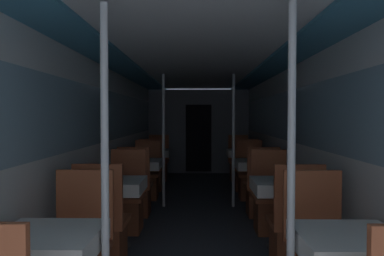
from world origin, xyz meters
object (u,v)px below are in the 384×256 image
Objects in this scene: chair_left_far_2 at (147,181)px; dining_table_left_2 at (142,166)px; support_pole_right_0 at (291,181)px; chair_right_near_1 at (294,237)px; dining_table_left_0 at (48,249)px; dining_table_right_3 at (242,155)px; dining_table_right_1 at (281,190)px; dining_table_left_3 at (155,154)px; chair_right_far_2 at (250,182)px; chair_left_far_3 at (158,167)px; support_pole_left_2 at (164,140)px; support_pole_right_2 at (233,140)px; chair_right_far_1 at (271,208)px; dining_table_left_1 at (116,189)px; chair_right_far_3 at (239,167)px; dining_table_right_0 at (350,251)px; chair_right_near_3 at (245,175)px; chair_right_near_2 at (261,196)px; chair_left_far_1 at (126,207)px; chair_left_near_3 at (152,175)px; dining_table_right_2 at (255,167)px; support_pole_left_0 at (105,181)px; chair_left_near_2 at (136,195)px; chair_left_near_1 at (103,236)px.

dining_table_left_2 is at bearing 90.00° from chair_left_far_2.
chair_right_near_1 is at bearing 74.78° from support_pole_right_0.
dining_table_right_3 is at bearing 71.96° from dining_table_left_0.
dining_table_right_1 is at bearing -90.00° from dining_table_right_3.
chair_right_far_2 is at bearing -35.43° from dining_table_left_3.
chair_left_far_3 is 1.36× the size of dining_table_right_3.
support_pole_left_2 is at bearing 0.00° from dining_table_left_2.
support_pole_right_2 reaches higher than dining_table_left_2.
chair_right_far_1 is 3.12m from dining_table_right_3.
dining_table_left_1 is 4.59m from chair_right_far_3.
chair_right_near_3 is at bearing 90.00° from dining_table_right_0.
support_pole_left_2 is (0.35, -0.56, 0.75)m from chair_left_far_2.
chair_right_far_3 is (0.00, 2.94, 0.00)m from chair_right_near_2.
chair_right_far_3 is at bearing -116.04° from chair_left_far_1.
dining_table_right_3 is (1.79, 0.56, 0.34)m from chair_left_near_3.
dining_table_right_2 is at bearing -45.66° from dining_table_left_3.
dining_table_left_3 is 1.00× the size of dining_table_right_0.
dining_table_left_1 is at bearing 180.00° from dining_table_right_1.
support_pole_left_0 is at bearing 93.28° from chair_left_far_3.
support_pole_right_0 is 1.91m from dining_table_right_1.
dining_table_left_1 is 1.00× the size of dining_table_left_3.
dining_table_right_0 is at bearing 0.00° from dining_table_left_0.
chair_right_near_3 is at bearing -90.00° from dining_table_right_3.
chair_right_near_1 is at bearing -45.66° from chair_left_near_2.
chair_right_near_1 is at bearing -58.86° from support_pole_left_2.
chair_left_near_1 is 2.56m from chair_right_near_2.
dining_table_right_1 is at bearing -90.00° from dining_table_right_2.
chair_right_far_3 is (1.79, 0.56, -0.34)m from dining_table_left_3.
chair_left_near_1 is 1.00× the size of chair_right_near_1.
chair_right_far_1 is 1.00× the size of chair_right_near_2.
dining_table_left_0 is at bearing 73.52° from chair_right_far_3.
chair_left_far_3 and chair_right_far_2 have the same top height.
dining_table_left_0 is 3.70m from support_pole_left_2.
dining_table_left_1 is 4.23m from chair_left_far_3.
dining_table_right_0 is at bearing -90.00° from chair_right_near_3.
dining_table_right_2 is at bearing -35.43° from chair_left_near_3.
chair_left_near_1 is 2.06m from support_pole_right_0.
chair_left_far_2 is 1.83m from chair_left_far_3.
dining_table_left_2 is 0.65m from chair_left_near_2.
chair_left_near_1 is 4.07m from chair_right_near_3.
dining_table_right_2 is at bearing 162.69° from chair_left_far_2.
dining_table_left_1 and dining_table_right_1 have the same top height.
chair_left_near_3 is 1.00× the size of chair_right_near_1.
chair_right_near_3 is at bearing 74.78° from support_pole_right_2.
chair_left_far_2 is (0.00, 1.83, 0.00)m from chair_left_far_1.
chair_left_far_2 reaches higher than dining_table_left_3.
chair_right_near_1 is at bearing -53.16° from dining_table_left_2.
support_pole_left_0 and support_pole_right_0 have the same top height.
chair_right_near_2 is at bearing 121.27° from chair_left_far_3.
dining_table_left_1 and dining_table_right_0 have the same top height.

